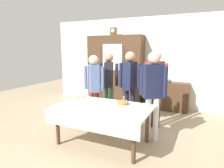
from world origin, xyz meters
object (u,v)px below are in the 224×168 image
object	(u,v)px
bookshelf_low	(167,96)
book_stack	(168,81)
tea_cup_near_right	(104,108)
spoon_near_right	(83,102)
dining_table	(102,112)
tea_cup_center	(70,105)
person_near_right_end	(109,79)
bread_basket	(122,103)
pastry_plate	(82,98)
wall_cabinet	(115,71)
person_beside_shelf	(94,83)
person_behind_table_left	(155,81)
spoon_far_left	(80,105)
tea_cup_back_edge	(93,103)
tea_cup_mid_right	(69,102)
tea_cup_far_left	(110,105)
person_by_cabinet	(130,81)
person_behind_table_right	(153,87)
mantel_clock	(113,32)

from	to	relation	value
bookshelf_low	book_stack	distance (m)	0.45
tea_cup_near_right	spoon_near_right	xyz separation A→B (m)	(-0.62, 0.27, -0.02)
dining_table	tea_cup_near_right	size ratio (longest dim) A/B	13.52
tea_cup_center	person_near_right_end	size ratio (longest dim) A/B	0.08
book_stack	tea_cup_center	xyz separation A→B (m)	(-1.25, -2.89, -0.11)
bread_basket	pastry_plate	distance (m)	0.97
bookshelf_low	wall_cabinet	bearing A→B (deg)	-178.22
wall_cabinet	person_beside_shelf	size ratio (longest dim) A/B	1.33
bookshelf_low	person_behind_table_left	size ratio (longest dim) A/B	0.69
dining_table	spoon_far_left	xyz separation A→B (m)	(-0.43, -0.06, 0.09)
bookshelf_low	spoon_near_right	xyz separation A→B (m)	(-1.22, -2.52, 0.31)
tea_cup_back_edge	pastry_plate	bearing A→B (deg)	145.88
bookshelf_low	tea_cup_mid_right	xyz separation A→B (m)	(-1.42, -2.68, 0.34)
book_stack	bread_basket	distance (m)	2.38
tea_cup_far_left	person_by_cabinet	distance (m)	1.09
bookshelf_low	tea_cup_far_left	bearing A→B (deg)	-103.18
wall_cabinet	tea_cup_mid_right	bearing A→B (deg)	-85.68
wall_cabinet	bookshelf_low	distance (m)	1.76
bookshelf_low	bread_basket	xyz separation A→B (m)	(-0.44, -2.33, 0.35)
bread_basket	pastry_plate	bearing A→B (deg)	175.92
person_behind_table_right	person_near_right_end	distance (m)	1.52
wall_cabinet	tea_cup_far_left	distance (m)	2.73
dining_table	person_by_cabinet	xyz separation A→B (m)	(0.12, 1.13, 0.41)
pastry_plate	spoon_near_right	world-z (taller)	pastry_plate
dining_table	book_stack	size ratio (longest dim) A/B	7.99
book_stack	mantel_clock	bearing A→B (deg)	-178.26
dining_table	wall_cabinet	size ratio (longest dim) A/B	0.81
mantel_clock	dining_table	bearing A→B (deg)	-69.61
bookshelf_low	spoon_far_left	xyz separation A→B (m)	(-1.16, -2.70, 0.31)
tea_cup_near_right	pastry_plate	distance (m)	0.97
bread_basket	person_near_right_end	xyz separation A→B (m)	(-0.80, 1.04, 0.26)
bookshelf_low	person_by_cabinet	size ratio (longest dim) A/B	0.70
mantel_clock	person_near_right_end	world-z (taller)	mantel_clock
spoon_near_right	person_behind_table_right	size ratio (longest dim) A/B	0.07
pastry_plate	spoon_near_right	size ratio (longest dim) A/B	2.35
tea_cup_mid_right	spoon_far_left	bearing A→B (deg)	-4.22
tea_cup_back_edge	spoon_near_right	size ratio (longest dim) A/B	1.09
dining_table	tea_cup_mid_right	world-z (taller)	tea_cup_mid_right
dining_table	person_behind_table_left	xyz separation A→B (m)	(0.68, 1.22, 0.42)
wall_cabinet	tea_cup_center	size ratio (longest dim) A/B	16.64
bread_basket	person_beside_shelf	bearing A→B (deg)	152.31
person_beside_shelf	mantel_clock	bearing A→B (deg)	100.87
book_stack	person_behind_table_left	world-z (taller)	person_behind_table_left
tea_cup_near_right	person_beside_shelf	bearing A→B (deg)	128.80
dining_table	bookshelf_low	bearing A→B (deg)	74.68
bookshelf_low	person_beside_shelf	distance (m)	2.37
mantel_clock	person_beside_shelf	distance (m)	2.26
tea_cup_back_edge	bread_basket	bearing A→B (deg)	26.70
tea_cup_back_edge	spoon_far_left	bearing A→B (deg)	-151.35
pastry_plate	person_by_cabinet	bearing A→B (deg)	42.57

